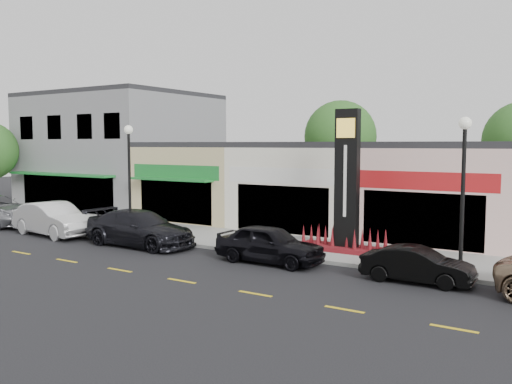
# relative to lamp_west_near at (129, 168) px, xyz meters

# --- Properties ---
(ground) EXTENTS (120.00, 120.00, 0.00)m
(ground) POSITION_rel_lamp_west_near_xyz_m (8.00, -2.50, -3.48)
(ground) COLOR black
(ground) RESTS_ON ground
(sidewalk) EXTENTS (52.00, 4.30, 0.15)m
(sidewalk) POSITION_rel_lamp_west_near_xyz_m (8.00, 1.85, -3.40)
(sidewalk) COLOR gray
(sidewalk) RESTS_ON ground
(curb) EXTENTS (52.00, 0.20, 0.15)m
(curb) POSITION_rel_lamp_west_near_xyz_m (8.00, -0.40, -3.40)
(curb) COLOR gray
(curb) RESTS_ON ground
(building_grey_2story) EXTENTS (12.00, 10.95, 8.30)m
(building_grey_2story) POSITION_rel_lamp_west_near_xyz_m (-10.00, 8.98, 0.67)
(building_grey_2story) COLOR slate
(building_grey_2story) RESTS_ON ground
(shop_beige) EXTENTS (7.00, 10.85, 4.80)m
(shop_beige) POSITION_rel_lamp_west_near_xyz_m (-0.50, 8.96, -1.08)
(shop_beige) COLOR tan
(shop_beige) RESTS_ON ground
(shop_cream) EXTENTS (7.00, 10.01, 4.80)m
(shop_cream) POSITION_rel_lamp_west_near_xyz_m (6.50, 8.97, -1.08)
(shop_cream) COLOR beige
(shop_cream) RESTS_ON ground
(shop_pink_w) EXTENTS (7.00, 10.01, 4.80)m
(shop_pink_w) POSITION_rel_lamp_west_near_xyz_m (13.50, 8.97, -1.08)
(shop_pink_w) COLOR beige
(shop_pink_w) RESTS_ON ground
(tree_rear_west) EXTENTS (5.20, 5.20, 7.83)m
(tree_rear_west) POSITION_rel_lamp_west_near_xyz_m (4.00, 17.00, 1.74)
(tree_rear_west) COLOR #382619
(tree_rear_west) RESTS_ON ground
(lamp_west_near) EXTENTS (0.44, 0.44, 5.47)m
(lamp_west_near) POSITION_rel_lamp_west_near_xyz_m (0.00, 0.00, 0.00)
(lamp_west_near) COLOR black
(lamp_west_near) RESTS_ON sidewalk
(lamp_east_near) EXTENTS (0.44, 0.44, 5.47)m
(lamp_east_near) POSITION_rel_lamp_west_near_xyz_m (16.00, 0.00, 0.00)
(lamp_east_near) COLOR black
(lamp_east_near) RESTS_ON sidewalk
(pylon_sign) EXTENTS (4.20, 1.30, 6.00)m
(pylon_sign) POSITION_rel_lamp_west_near_xyz_m (11.00, 1.70, -1.20)
(pylon_sign) COLOR #510D13
(pylon_sign) RESTS_ON sidewalk
(car_white_van) EXTENTS (2.38, 5.37, 1.71)m
(car_white_van) POSITION_rel_lamp_west_near_xyz_m (-3.53, -1.92, -2.62)
(car_white_van) COLOR white
(car_white_van) RESTS_ON ground
(car_dark_sedan) EXTENTS (2.32, 5.66, 1.64)m
(car_dark_sedan) POSITION_rel_lamp_west_near_xyz_m (2.20, -1.58, -2.66)
(car_dark_sedan) COLOR black
(car_dark_sedan) RESTS_ON ground
(car_black_sedan) EXTENTS (1.84, 4.47, 1.52)m
(car_black_sedan) POSITION_rel_lamp_west_near_xyz_m (9.09, -1.44, -2.72)
(car_black_sedan) COLOR black
(car_black_sedan) RESTS_ON ground
(car_black_conv) EXTENTS (1.36, 3.73, 1.22)m
(car_black_conv) POSITION_rel_lamp_west_near_xyz_m (14.89, -1.41, -2.86)
(car_black_conv) COLOR black
(car_black_conv) RESTS_ON ground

